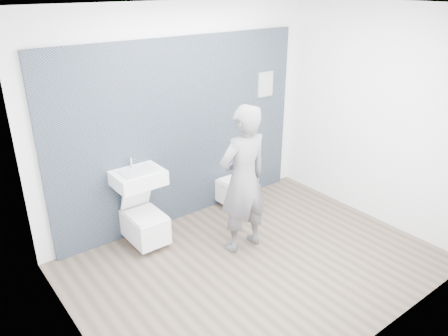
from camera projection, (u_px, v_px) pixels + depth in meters
ground at (256, 264)px, 5.04m from camera, size 4.00×4.00×0.00m
room_shell at (261, 119)px, 4.34m from camera, size 4.00×4.00×4.00m
tile_wall at (186, 214)px, 6.11m from camera, size 3.60×0.06×2.40m
washbasin at (138, 178)px, 5.13m from camera, size 0.58×0.43×0.43m
toilet_square at (145, 225)px, 5.33m from camera, size 0.40×0.58×0.75m
toilet_rounded at (240, 194)px, 6.13m from camera, size 0.38×0.65×0.35m
info_placard at (261, 188)px, 6.84m from camera, size 0.26×0.03×0.35m
visitor at (243, 180)px, 5.01m from camera, size 0.66×0.44×1.79m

